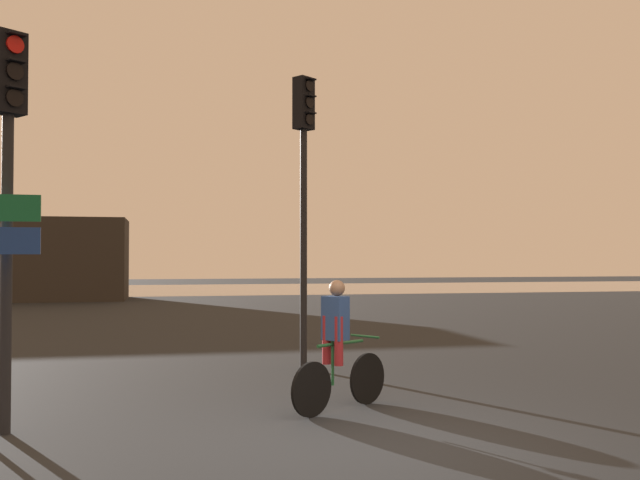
{
  "coord_description": "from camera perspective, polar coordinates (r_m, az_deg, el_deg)",
  "views": [
    {
      "loc": [
        -2.07,
        -6.78,
        1.89
      ],
      "look_at": [
        0.5,
        5.0,
        2.2
      ],
      "focal_mm": 40.0,
      "sensor_mm": 36.0,
      "label": 1
    }
  ],
  "objects": [
    {
      "name": "ground_plane",
      "position": [
        7.34,
        4.69,
        -16.38
      ],
      "size": [
        120.0,
        120.0,
        0.0
      ],
      "primitive_type": "plane",
      "color": "black"
    },
    {
      "name": "water_strip",
      "position": [
        44.3,
        -9.62,
        -3.91
      ],
      "size": [
        80.0,
        16.0,
        0.01
      ],
      "primitive_type": "cube",
      "color": "gray",
      "rests_on": "ground"
    },
    {
      "name": "traffic_light_near_left",
      "position": [
        8.48,
        -23.69,
        6.39
      ],
      "size": [
        0.41,
        0.42,
        4.35
      ],
      "rotation": [
        0.0,
        0.0,
        3.81
      ],
      "color": "black",
      "rests_on": "ground"
    },
    {
      "name": "traffic_light_center",
      "position": [
        12.31,
        -1.3,
        5.8
      ],
      "size": [
        0.4,
        0.42,
        5.01
      ],
      "rotation": [
        0.0,
        0.0,
        3.78
      ],
      "color": "black",
      "rests_on": "ground"
    },
    {
      "name": "cyclist",
      "position": [
        8.9,
        1.39,
        -8.37
      ],
      "size": [
        1.43,
        1.01,
        1.62
      ],
      "rotation": [
        0.0,
        0.0,
        -0.96
      ],
      "color": "black",
      "rests_on": "ground"
    }
  ]
}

